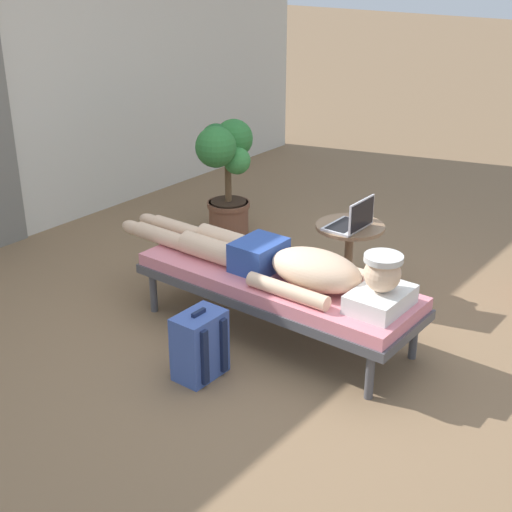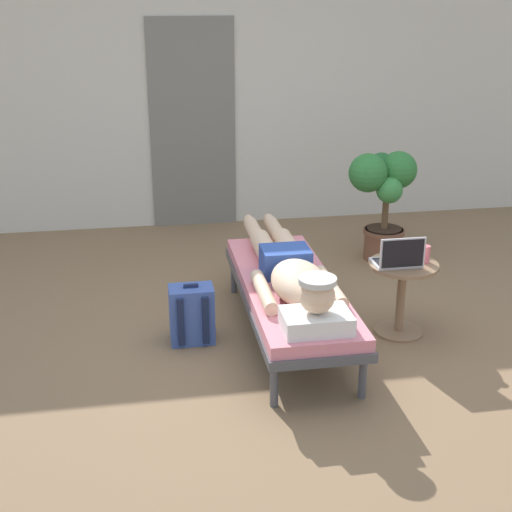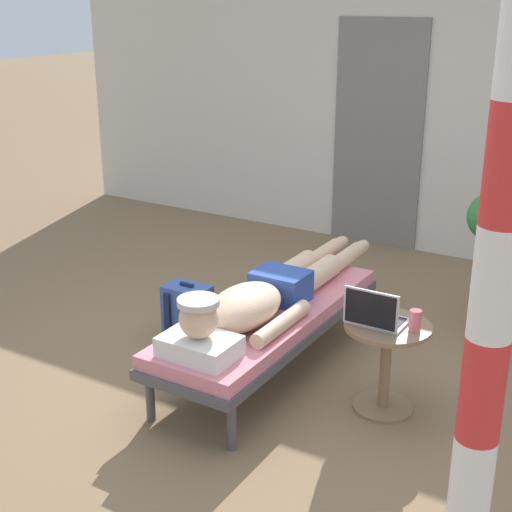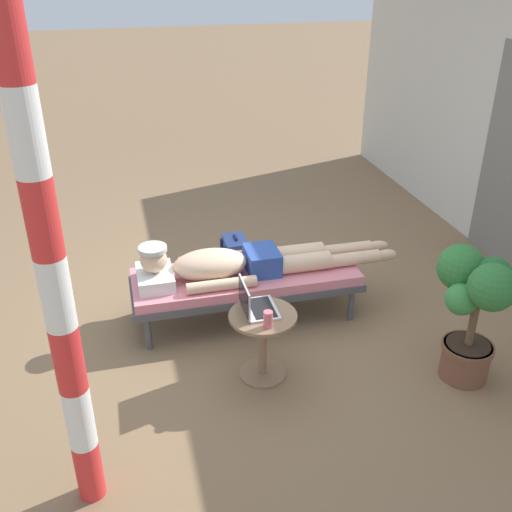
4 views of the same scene
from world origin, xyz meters
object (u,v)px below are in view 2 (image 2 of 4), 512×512
(lounge_chair, at_px, (289,292))
(side_table, at_px, (402,286))
(person_reclining, at_px, (292,271))
(drink_glass, at_px, (425,254))
(potted_plant, at_px, (383,193))
(backpack, at_px, (192,315))
(laptop, at_px, (399,259))

(lounge_chair, distance_m, side_table, 0.79)
(lounge_chair, bearing_deg, person_reclining, -90.00)
(drink_glass, bearing_deg, lounge_chair, 176.17)
(side_table, relative_size, potted_plant, 0.54)
(backpack, bearing_deg, lounge_chair, -5.19)
(person_reclining, relative_size, drink_glass, 18.09)
(lounge_chair, xyz_separation_m, person_reclining, (-0.00, -0.06, 0.17))
(lounge_chair, height_order, side_table, side_table)
(laptop, relative_size, potted_plant, 0.32)
(side_table, xyz_separation_m, laptop, (-0.06, -0.05, 0.23))
(side_table, xyz_separation_m, drink_glass, (0.15, -0.00, 0.23))
(backpack, bearing_deg, person_reclining, -10.34)
(backpack, height_order, potted_plant, potted_plant)
(person_reclining, xyz_separation_m, side_table, (0.78, 0.00, -0.16))
(laptop, distance_m, backpack, 1.45)
(side_table, height_order, drink_glass, drink_glass)
(lounge_chair, bearing_deg, potted_plant, 50.25)
(lounge_chair, relative_size, laptop, 6.05)
(potted_plant, bearing_deg, person_reclining, -128.52)
(side_table, xyz_separation_m, backpack, (-1.45, 0.12, -0.16))
(lounge_chair, bearing_deg, laptop, -8.66)
(person_reclining, distance_m, potted_plant, 1.81)
(potted_plant, bearing_deg, laptop, -105.33)
(person_reclining, height_order, side_table, person_reclining)
(person_reclining, bearing_deg, lounge_chair, 90.00)
(person_reclining, relative_size, backpack, 5.12)
(laptop, bearing_deg, side_table, 40.52)
(backpack, bearing_deg, laptop, -7.00)
(lounge_chair, distance_m, backpack, 0.68)
(lounge_chair, height_order, person_reclining, person_reclining)
(side_table, distance_m, drink_glass, 0.27)
(person_reclining, bearing_deg, drink_glass, -0.10)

